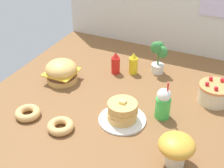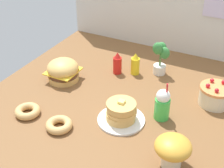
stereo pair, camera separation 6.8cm
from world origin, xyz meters
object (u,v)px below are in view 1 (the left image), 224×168
at_px(cream_soda_cup, 163,103).
at_px(donut_pink_glaze, 28,113).
at_px(pancake_stack, 122,113).
at_px(ketchup_bottle, 116,64).
at_px(mushroom_stool, 176,148).
at_px(mustard_bottle, 133,64).
at_px(layer_cake, 215,93).
at_px(potted_plant, 159,56).
at_px(donut_chocolate, 60,126).
at_px(burger, 61,71).

bearing_deg(cream_soda_cup, donut_pink_glaze, -155.19).
bearing_deg(pancake_stack, donut_pink_glaze, -159.04).
bearing_deg(pancake_stack, ketchup_bottle, 118.54).
height_order(pancake_stack, mushroom_stool, mushroom_stool).
bearing_deg(mustard_bottle, mushroom_stool, -54.97).
height_order(layer_cake, cream_soda_cup, cream_soda_cup).
height_order(donut_pink_glaze, mushroom_stool, mushroom_stool).
bearing_deg(ketchup_bottle, mushroom_stool, -47.27).
bearing_deg(mustard_bottle, donut_pink_glaze, -117.40).
bearing_deg(potted_plant, layer_cake, -24.32).
bearing_deg(donut_pink_glaze, donut_chocolate, -4.59).
distance_m(cream_soda_cup, donut_chocolate, 0.69).
bearing_deg(donut_pink_glaze, ketchup_bottle, 69.06).
bearing_deg(cream_soda_cup, burger, 173.02).
relative_size(burger, mushroom_stool, 1.21).
relative_size(donut_chocolate, potted_plant, 0.61).
distance_m(ketchup_bottle, donut_pink_glaze, 0.84).
xyz_separation_m(mustard_bottle, cream_soda_cup, (0.39, -0.45, 0.02)).
bearing_deg(donut_pink_glaze, mushroom_stool, 0.01).
xyz_separation_m(burger, mustard_bottle, (0.47, 0.35, 0.00)).
relative_size(layer_cake, cream_soda_cup, 0.83).
xyz_separation_m(mustard_bottle, donut_pink_glaze, (-0.43, -0.84, -0.06)).
xyz_separation_m(layer_cake, mustard_bottle, (-0.68, 0.13, 0.01)).
bearing_deg(donut_chocolate, ketchup_bottle, 88.32).
height_order(ketchup_bottle, cream_soda_cup, cream_soda_cup).
distance_m(pancake_stack, ketchup_bottle, 0.63).
bearing_deg(pancake_stack, burger, 157.87).
height_order(cream_soda_cup, donut_chocolate, cream_soda_cup).
bearing_deg(pancake_stack, layer_cake, 43.06).
distance_m(potted_plant, mushroom_stool, 1.02).
distance_m(donut_pink_glaze, donut_chocolate, 0.28).
distance_m(ketchup_bottle, potted_plant, 0.35).
xyz_separation_m(cream_soda_cup, donut_pink_glaze, (-0.83, -0.38, -0.08)).
height_order(burger, mustard_bottle, mustard_bottle).
xyz_separation_m(burger, potted_plant, (0.65, 0.45, 0.07)).
height_order(pancake_stack, ketchup_bottle, ketchup_bottle).
relative_size(ketchup_bottle, donut_chocolate, 1.08).
height_order(donut_pink_glaze, potted_plant, potted_plant).
relative_size(burger, donut_pink_glaze, 1.43).
xyz_separation_m(layer_cake, donut_pink_glaze, (-1.11, -0.71, -0.04)).
xyz_separation_m(ketchup_bottle, mustard_bottle, (0.13, 0.06, 0.00)).
bearing_deg(potted_plant, cream_soda_cup, -68.75).
bearing_deg(cream_soda_cup, ketchup_bottle, 142.92).
height_order(mustard_bottle, cream_soda_cup, cream_soda_cup).
relative_size(burger, donut_chocolate, 1.43).
xyz_separation_m(burger, donut_pink_glaze, (0.04, -0.49, -0.06)).
bearing_deg(mushroom_stool, ketchup_bottle, 132.73).
bearing_deg(donut_pink_glaze, burger, 94.31).
height_order(ketchup_bottle, mustard_bottle, same).
distance_m(mustard_bottle, donut_chocolate, 0.88).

